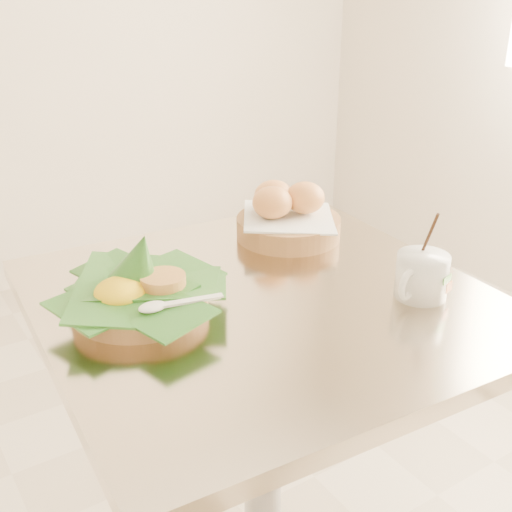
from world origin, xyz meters
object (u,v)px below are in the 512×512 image
rice_basket (139,289)px  coffee_mug (421,275)px  cafe_table (263,406)px  bread_basket (287,216)px

rice_basket → coffee_mug: size_ratio=1.83×
cafe_table → bread_basket: size_ratio=3.11×
cafe_table → rice_basket: 0.33m
bread_basket → coffee_mug: (0.03, -0.33, -0.00)m
coffee_mug → cafe_table: bearing=146.4°
rice_basket → bread_basket: rice_basket is taller
bread_basket → coffee_mug: coffee_mug is taller
rice_basket → bread_basket: size_ratio=1.10×
rice_basket → bread_basket: (0.37, 0.12, 0.01)m
cafe_table → coffee_mug: bearing=-33.6°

